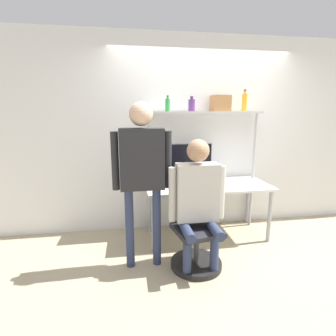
% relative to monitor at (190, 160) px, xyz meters
% --- Properties ---
extents(ground_plane, '(12.00, 12.00, 0.00)m').
position_rel_monitor_xyz_m(ground_plane, '(0.19, -0.60, -1.03)').
color(ground_plane, tan).
extents(wall_back, '(8.00, 0.06, 2.70)m').
position_rel_monitor_xyz_m(wall_back, '(0.19, 0.20, 0.32)').
color(wall_back, white).
rests_on(wall_back, ground_plane).
extents(desk, '(1.63, 0.75, 0.73)m').
position_rel_monitor_xyz_m(desk, '(0.19, -0.21, -0.37)').
color(desk, white).
rests_on(desk, ground_plane).
extents(shelf_unit, '(1.55, 0.31, 1.68)m').
position_rel_monitor_xyz_m(shelf_unit, '(0.19, 0.00, 0.42)').
color(shelf_unit, silver).
rests_on(shelf_unit, ground_plane).
extents(monitor, '(0.62, 0.21, 0.53)m').
position_rel_monitor_xyz_m(monitor, '(0.00, 0.00, 0.00)').
color(monitor, '#B7B7BC').
rests_on(monitor, desk).
extents(laptop, '(0.36, 0.22, 0.22)m').
position_rel_monitor_xyz_m(laptop, '(-0.13, -0.37, -0.24)').
color(laptop, '#BCBCC1').
rests_on(laptop, desk).
extents(cell_phone, '(0.07, 0.15, 0.01)m').
position_rel_monitor_xyz_m(cell_phone, '(0.14, -0.37, -0.29)').
color(cell_phone, silver).
rests_on(cell_phone, desk).
extents(office_chair, '(0.56, 0.56, 0.90)m').
position_rel_monitor_xyz_m(office_chair, '(-0.15, -0.89, -0.75)').
color(office_chair, black).
rests_on(office_chair, ground_plane).
extents(person_seated, '(0.61, 0.48, 1.40)m').
position_rel_monitor_xyz_m(person_seated, '(-0.14, -0.93, -0.20)').
color(person_seated, '#2D3856').
rests_on(person_seated, ground_plane).
extents(person_standing, '(0.62, 0.24, 1.77)m').
position_rel_monitor_xyz_m(person_standing, '(-0.71, -0.81, 0.12)').
color(person_standing, '#2D3856').
rests_on(person_standing, ground_plane).
extents(bottle_green, '(0.06, 0.06, 0.20)m').
position_rel_monitor_xyz_m(bottle_green, '(-0.31, 0.00, 0.74)').
color(bottle_green, '#2D8C3F').
rests_on(bottle_green, shelf_unit).
extents(bottle_purple, '(0.09, 0.09, 0.19)m').
position_rel_monitor_xyz_m(bottle_purple, '(0.01, 0.00, 0.73)').
color(bottle_purple, '#593372').
rests_on(bottle_purple, shelf_unit).
extents(bottle_amber, '(0.07, 0.07, 0.29)m').
position_rel_monitor_xyz_m(bottle_amber, '(0.75, 0.00, 0.77)').
color(bottle_amber, gold).
rests_on(bottle_amber, shelf_unit).
extents(storage_box, '(0.23, 0.22, 0.21)m').
position_rel_monitor_xyz_m(storage_box, '(0.40, 0.00, 0.76)').
color(storage_box, '#B27A47').
rests_on(storage_box, shelf_unit).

